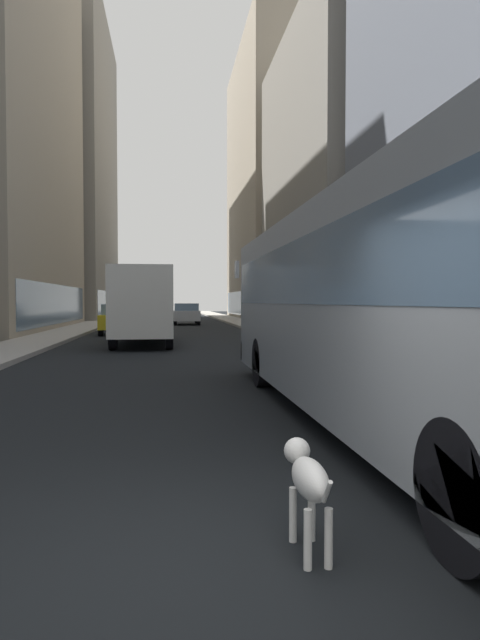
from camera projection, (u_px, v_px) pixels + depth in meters
name	position (u px, v px, depth m)	size (l,w,h in m)	color
ground_plane	(171.00, 327.00, 38.19)	(120.00, 120.00, 0.00)	black
sidewalk_left	(88.00, 326.00, 37.42)	(2.40, 110.00, 0.15)	#9E9991
sidewalk_right	(251.00, 325.00, 38.95)	(2.40, 110.00, 0.15)	#ADA89E
building_left_far	(51.00, 168.00, 54.92)	(11.43, 21.20, 30.49)	gray
building_right_mid	(360.00, 182.00, 34.28)	(9.63, 17.43, 18.60)	gray
building_right_far	(286.00, 186.00, 55.41)	(9.88, 21.20, 27.14)	#A0937F
transit_bus	(384.00, 300.00, 7.76)	(2.78, 11.53, 3.05)	#999EA3
car_white_van	(155.00, 313.00, 43.16)	(1.72, 3.95, 1.62)	silver
car_silver_sedan	(186.00, 314.00, 41.66)	(1.94, 4.31, 1.62)	#B7BABF
car_yellow_taxi	(120.00, 319.00, 29.16)	(1.85, 4.03, 1.62)	yellow
box_truck	(144.00, 304.00, 22.26)	(2.30, 7.50, 3.05)	#19519E
dalmatian_dog	(308.00, 478.00, 3.81)	(0.22, 0.96, 0.72)	white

